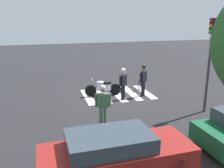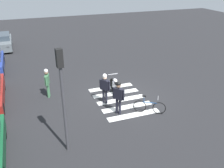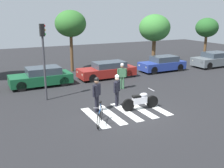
{
  "view_description": "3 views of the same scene",
  "coord_description": "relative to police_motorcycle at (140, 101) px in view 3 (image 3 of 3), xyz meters",
  "views": [
    {
      "loc": [
        4.25,
        13.53,
        4.56
      ],
      "look_at": [
        0.75,
        1.45,
        1.09
      ],
      "focal_mm": 39.34,
      "sensor_mm": 36.0,
      "label": 1
    },
    {
      "loc": [
        -11.85,
        4.96,
        7.03
      ],
      "look_at": [
        -0.27,
        0.68,
        1.26
      ],
      "focal_mm": 39.37,
      "sensor_mm": 36.0,
      "label": 2
    },
    {
      "loc": [
        -6.49,
        -11.53,
        5.08
      ],
      "look_at": [
        -0.02,
        1.64,
        1.14
      ],
      "focal_mm": 42.53,
      "sensor_mm": 36.0,
      "label": 3
    }
  ],
  "objects": [
    {
      "name": "ground_plane",
      "position": [
        -0.88,
        0.01,
        -0.47
      ],
      "size": [
        60.0,
        60.0,
        0.0
      ],
      "primitive_type": "plane",
      "color": "#232326"
    },
    {
      "name": "police_motorcycle",
      "position": [
        0.0,
        0.0,
        0.0
      ],
      "size": [
        2.16,
        0.62,
        1.06
      ],
      "color": "black",
      "rests_on": "ground_plane"
    },
    {
      "name": "leaning_bicycle",
      "position": [
        -2.76,
        -0.84,
        -0.09
      ],
      "size": [
        0.95,
        1.5,
        1.01
      ],
      "color": "black",
      "rests_on": "ground_plane"
    },
    {
      "name": "officer_on_foot",
      "position": [
        -2.24,
        0.74,
        0.63
      ],
      "size": [
        0.57,
        0.47,
        1.88
      ],
      "color": "black",
      "rests_on": "ground_plane"
    },
    {
      "name": "officer_by_motorcycle",
      "position": [
        -0.89,
        1.03,
        0.59
      ],
      "size": [
        0.54,
        0.47,
        1.82
      ],
      "color": "black",
      "rests_on": "ground_plane"
    },
    {
      "name": "pedestrian_bystander",
      "position": [
        1.02,
        3.99,
        0.58
      ],
      "size": [
        0.66,
        0.33,
        1.81
      ],
      "color": "#3F724C",
      "rests_on": "ground_plane"
    },
    {
      "name": "crosswalk_stripes",
      "position": [
        -0.88,
        0.01,
        -0.47
      ],
      "size": [
        4.05,
        2.95,
        0.01
      ],
      "color": "silver",
      "rests_on": "ground_plane"
    },
    {
      "name": "car_green_compact",
      "position": [
        -3.79,
        7.21,
        0.18
      ],
      "size": [
        4.32,
        1.87,
        1.35
      ],
      "color": "black",
      "rests_on": "ground_plane"
    },
    {
      "name": "car_maroon_wagon",
      "position": [
        1.48,
        7.35,
        0.16
      ],
      "size": [
        4.63,
        1.79,
        1.3
      ],
      "color": "black",
      "rests_on": "ground_plane"
    },
    {
      "name": "car_blue_hatchback",
      "position": [
        7.02,
        7.49,
        0.18
      ],
      "size": [
        4.19,
        1.75,
        1.35
      ],
      "color": "black",
      "rests_on": "ground_plane"
    },
    {
      "name": "car_grey_coupe",
      "position": [
        12.79,
        6.99,
        0.21
      ],
      "size": [
        4.3,
        1.95,
        1.41
      ],
      "color": "black",
      "rests_on": "ground_plane"
    },
    {
      "name": "traffic_light_pole",
      "position": [
        -4.2,
        3.84,
        2.53
      ],
      "size": [
        0.34,
        0.26,
        4.49
      ],
      "color": "#38383D",
      "rests_on": "ground_plane"
    },
    {
      "name": "street_tree_mid",
      "position": [
        -0.29,
        10.99,
        3.69
      ],
      "size": [
        2.69,
        2.69,
        5.33
      ],
      "color": "brown",
      "rests_on": "ground_plane"
    },
    {
      "name": "street_tree_far",
      "position": [
        8.46,
        10.99,
        3.13
      ],
      "size": [
        3.13,
        3.13,
        4.97
      ],
      "color": "brown",
      "rests_on": "ground_plane"
    },
    {
      "name": "street_tree_end",
      "position": [
        15.54,
        10.99,
        2.99
      ],
      "size": [
        2.5,
        2.5,
        4.56
      ],
      "color": "brown",
      "rests_on": "ground_plane"
    }
  ]
}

